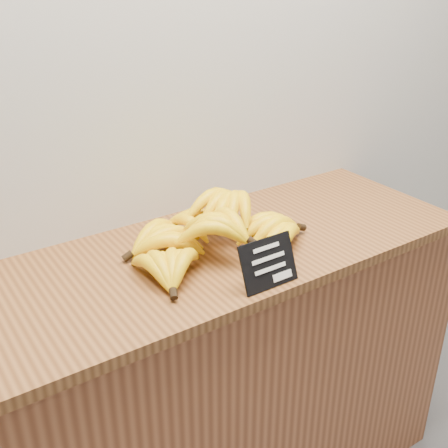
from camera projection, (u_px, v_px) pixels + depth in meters
counter at (215, 387)px, 1.70m from camera, size 1.52×0.50×0.90m
counter_top at (214, 252)px, 1.50m from camera, size 1.43×0.54×0.03m
chalkboard_sign at (269, 263)px, 1.31m from camera, size 0.15×0.05×0.11m
banana_pile at (209, 233)px, 1.46m from camera, size 0.57×0.42×0.12m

